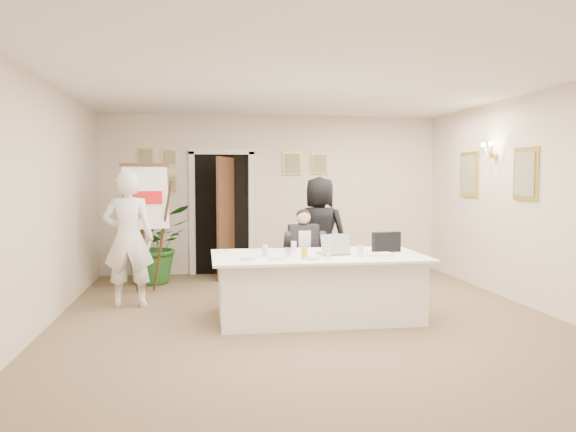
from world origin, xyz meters
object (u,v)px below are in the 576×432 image
Objects in this scene: laptop_bag at (386,242)px; seated_man at (304,255)px; conference_table at (317,286)px; laptop at (333,243)px; paper_stack at (380,254)px; standing_man at (128,239)px; steel_jug at (288,252)px; flip_chart at (145,235)px; standing_woman at (320,234)px; oj_glass at (304,253)px; potted_palm at (154,244)px.

seated_man is at bearing 129.94° from laptop_bag.
laptop is (0.19, 0.01, 0.52)m from conference_table.
paper_stack is at bearing -128.24° from laptop_bag.
standing_man is 2.24m from steel_jug.
seated_man is 0.69× the size of flip_chart.
standing_woman is at bearing 68.50° from seated_man.
oj_glass is at bearing -47.50° from flip_chart.
potted_palm is at bearing 122.81° from steel_jug.
standing_man is 5.93× the size of paper_stack.
conference_table is 8.35× the size of paper_stack.
standing_man reaches higher than oj_glass.
flip_chart is at bearing 134.82° from laptop.
paper_stack reaches higher than conference_table.
potted_palm is 3.43× the size of laptop.
conference_table is at bearing -83.67° from seated_man.
laptop is 1.23× the size of paper_stack.
conference_table is at bearing 179.40° from laptop_bag.
conference_table is at bearing 174.03° from laptop.
standing_man is at bearing -96.48° from potted_palm.
seated_man is 1.35m from paper_stack.
conference_table is 1.73m from standing_woman.
laptop_bag reaches higher than paper_stack.
seated_man is 1.24m from laptop_bag.
laptop_bag is at bearing 7.11° from conference_table.
standing_man is 13.81× the size of oj_glass.
oj_glass is at bearing -149.07° from laptop.
laptop_bag is at bearing 138.50° from standing_woman.
standing_woman is at bearing 101.56° from laptop_bag.
seated_man is 3.45× the size of laptop.
laptop is at bearing -47.92° from potted_palm.
laptop_bag is (3.04, -2.49, 0.26)m from potted_palm.
standing_woman reaches higher than seated_man.
standing_woman is at bearing 77.29° from conference_table.
seated_man is at bearing 70.39° from steel_jug.
standing_woman reaches higher than oj_glass.
potted_palm is (0.06, 0.76, -0.22)m from flip_chart.
oj_glass is (-0.93, -0.12, 0.05)m from paper_stack.
seated_man is 1.15m from steel_jug.
flip_chart is 16.96× the size of steel_jug.
seated_man reaches higher than potted_palm.
standing_woman is 5.65× the size of paper_stack.
potted_palm is 3.51m from oj_glass.
laptop is at bearing -37.34° from flip_chart.
standing_man is 2.47m from oj_glass.
standing_woman is 15.57× the size of steel_jug.
potted_palm reaches higher than oj_glass.
potted_palm reaches higher than steel_jug.
potted_palm is at bearing 85.47° from flip_chart.
seated_man is at bearing 91.43° from standing_woman.
laptop_bag reaches higher than oj_glass.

